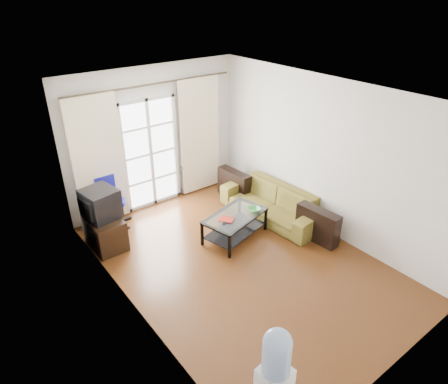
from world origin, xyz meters
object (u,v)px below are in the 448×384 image
at_px(coffee_table, 235,223).
at_px(water_cooler, 274,382).
at_px(sofa, 272,203).
at_px(task_chair, 113,211).
at_px(crt_tv, 99,204).
at_px(tv_stand, 105,232).

bearing_deg(coffee_table, water_cooler, -122.89).
relative_size(sofa, task_chair, 2.28).
xyz_separation_m(coffee_table, water_cooler, (-1.85, -2.87, 0.41)).
xyz_separation_m(sofa, water_cooler, (-2.85, -2.98, 0.41)).
distance_m(sofa, task_chair, 2.94).
bearing_deg(task_chair, sofa, -37.61).
xyz_separation_m(sofa, task_chair, (-2.49, 1.57, -0.03)).
xyz_separation_m(coffee_table, crt_tv, (-1.89, 1.18, 0.49)).
height_order(tv_stand, task_chair, task_chair).
height_order(coffee_table, water_cooler, water_cooler).
bearing_deg(crt_tv, water_cooler, -99.08).
xyz_separation_m(sofa, coffee_table, (-0.99, -0.11, -0.01)).
relative_size(coffee_table, crt_tv, 2.04).
distance_m(sofa, tv_stand, 3.05).
relative_size(sofa, coffee_table, 1.69).
bearing_deg(water_cooler, task_chair, 78.90).
bearing_deg(task_chair, coffee_table, -53.76).
bearing_deg(sofa, tv_stand, -113.92).
distance_m(tv_stand, crt_tv, 0.52).
relative_size(tv_stand, water_cooler, 0.54).
bearing_deg(crt_tv, sofa, -29.91).
bearing_deg(crt_tv, coffee_table, -41.60).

